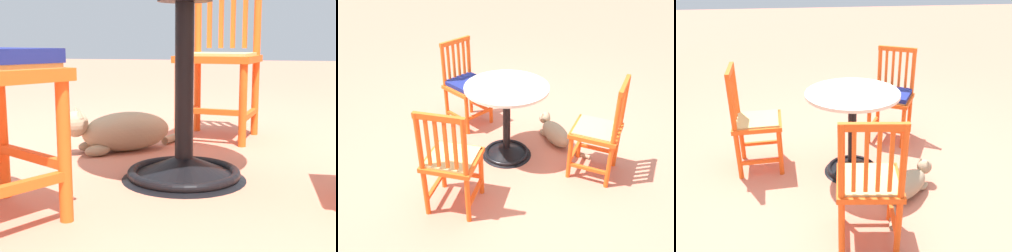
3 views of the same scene
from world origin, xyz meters
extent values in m
plane|color=#C6755B|center=(0.00, 0.00, 0.00)|extent=(24.00, 24.00, 0.00)
cone|color=black|center=(0.08, 0.06, 0.05)|extent=(0.48, 0.48, 0.10)
torus|color=black|center=(0.08, 0.06, 0.03)|extent=(0.44, 0.44, 0.04)
cylinder|color=black|center=(0.08, 0.06, 0.37)|extent=(0.07, 0.07, 0.66)
cylinder|color=black|center=(0.08, 0.06, 0.68)|extent=(0.20, 0.20, 0.04)
cylinder|color=beige|center=(0.08, 0.06, 0.72)|extent=(0.76, 0.76, 0.02)
cylinder|color=#EA5619|center=(0.46, 0.68, 0.23)|extent=(0.04, 0.04, 0.45)
cylinder|color=#EA5619|center=(0.12, 0.67, 0.23)|extent=(0.04, 0.04, 0.45)
cylinder|color=#EA5619|center=(0.45, 1.02, 0.46)|extent=(0.04, 0.04, 0.91)
cylinder|color=#EA5619|center=(0.11, 1.01, 0.46)|extent=(0.04, 0.04, 0.91)
cube|color=#EA5619|center=(0.46, 0.85, 0.14)|extent=(0.04, 0.34, 0.03)
cube|color=#EA5619|center=(0.12, 0.84, 0.14)|extent=(0.04, 0.34, 0.03)
cube|color=#EA5619|center=(0.29, 0.67, 0.17)|extent=(0.34, 0.04, 0.03)
cube|color=#EA5619|center=(0.29, 0.84, 0.43)|extent=(0.42, 0.42, 0.04)
cube|color=tan|center=(0.29, 0.84, 0.45)|extent=(0.36, 0.36, 0.02)
cube|color=#EA5619|center=(0.38, 1.02, 0.68)|extent=(0.02, 0.02, 0.39)
cube|color=#EA5619|center=(0.31, 1.01, 0.68)|extent=(0.02, 0.02, 0.39)
cube|color=#EA5619|center=(0.24, 1.01, 0.68)|extent=(0.02, 0.02, 0.39)
cube|color=#EA5619|center=(0.18, 1.01, 0.68)|extent=(0.02, 0.02, 0.39)
cube|color=#EA5619|center=(0.28, 1.01, 0.89)|extent=(0.38, 0.05, 0.04)
cylinder|color=#EA5619|center=(-0.54, 0.24, 0.23)|extent=(0.04, 0.04, 0.45)
cylinder|color=#EA5619|center=(-0.59, -0.09, 0.23)|extent=(0.04, 0.04, 0.45)
cylinder|color=#EA5619|center=(-0.88, 0.29, 0.46)|extent=(0.04, 0.04, 0.91)
cylinder|color=#EA5619|center=(-0.93, -0.05, 0.46)|extent=(0.04, 0.04, 0.91)
cube|color=#EA5619|center=(-0.71, 0.27, 0.14)|extent=(0.34, 0.07, 0.03)
cube|color=#EA5619|center=(-0.76, -0.07, 0.14)|extent=(0.34, 0.07, 0.03)
cube|color=#EA5619|center=(-0.57, 0.07, 0.17)|extent=(0.07, 0.34, 0.03)
cube|color=#EA5619|center=(-0.74, 0.10, 0.43)|extent=(0.45, 0.45, 0.04)
cube|color=tan|center=(-0.74, 0.10, 0.45)|extent=(0.39, 0.39, 0.02)
cube|color=#EA5619|center=(-0.89, 0.22, 0.68)|extent=(0.02, 0.03, 0.39)
cube|color=#EA5619|center=(-0.90, 0.15, 0.68)|extent=(0.02, 0.03, 0.39)
cube|color=#EA5619|center=(-0.91, 0.09, 0.68)|extent=(0.02, 0.03, 0.39)
cube|color=#EA5619|center=(-0.92, 0.02, 0.68)|extent=(0.02, 0.03, 0.39)
cube|color=#EA5619|center=(-0.90, 0.12, 0.89)|extent=(0.08, 0.38, 0.04)
cylinder|color=#EA5619|center=(0.42, -0.49, 0.23)|extent=(0.04, 0.04, 0.45)
cylinder|color=#EA5619|center=(0.59, -0.19, 0.23)|extent=(0.04, 0.04, 0.45)
cylinder|color=#EA5619|center=(0.72, -0.66, 0.46)|extent=(0.04, 0.04, 0.91)
cylinder|color=#EA5619|center=(0.88, -0.36, 0.46)|extent=(0.04, 0.04, 0.91)
cube|color=#EA5619|center=(0.57, -0.57, 0.14)|extent=(0.31, 0.19, 0.03)
cube|color=#EA5619|center=(0.74, -0.28, 0.14)|extent=(0.31, 0.19, 0.03)
cube|color=#EA5619|center=(0.50, -0.34, 0.17)|extent=(0.19, 0.31, 0.03)
cube|color=#EA5619|center=(0.65, -0.42, 0.43)|extent=(0.54, 0.54, 0.04)
cube|color=tan|center=(0.65, -0.42, 0.45)|extent=(0.47, 0.47, 0.02)
cube|color=#EA5619|center=(0.76, -0.60, 0.68)|extent=(0.03, 0.03, 0.39)
cube|color=#EA5619|center=(0.79, -0.54, 0.68)|extent=(0.03, 0.03, 0.39)
cube|color=#EA5619|center=(0.82, -0.48, 0.68)|extent=(0.03, 0.03, 0.39)
cube|color=#EA5619|center=(0.85, -0.42, 0.68)|extent=(0.03, 0.03, 0.39)
cube|color=#EA5619|center=(0.80, -0.51, 0.89)|extent=(0.21, 0.35, 0.04)
cube|color=navy|center=(0.65, -0.42, 0.48)|extent=(0.49, 0.49, 0.04)
ellipsoid|color=#9E896B|center=(-0.33, -0.30, 0.10)|extent=(0.43, 0.47, 0.19)
ellipsoid|color=silver|center=(-0.27, -0.38, 0.08)|extent=(0.23, 0.23, 0.14)
sphere|color=#9E896B|center=(-0.18, -0.49, 0.15)|extent=(0.12, 0.12, 0.12)
ellipsoid|color=silver|center=(-0.15, -0.53, 0.14)|extent=(0.07, 0.07, 0.04)
cone|color=#9E896B|center=(-0.16, -0.46, 0.20)|extent=(0.04, 0.04, 0.04)
cone|color=#9E896B|center=(-0.21, -0.50, 0.20)|extent=(0.04, 0.04, 0.04)
ellipsoid|color=#9E896B|center=(-0.19, -0.39, 0.03)|extent=(0.12, 0.13, 0.05)
ellipsoid|color=#9E896B|center=(-0.27, -0.46, 0.03)|extent=(0.12, 0.13, 0.05)
cylinder|color=#9E896B|center=(-0.60, -0.11, 0.02)|extent=(0.22, 0.10, 0.04)
camera|label=1|loc=(1.82, 0.38, 0.52)|focal=50.66mm
camera|label=2|loc=(-0.78, 3.02, 2.14)|focal=40.89mm
camera|label=3|loc=(-2.52, 0.52, 1.67)|focal=37.73mm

